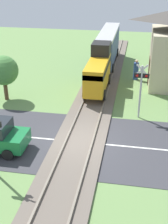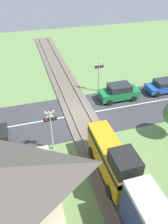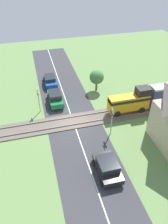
% 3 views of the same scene
% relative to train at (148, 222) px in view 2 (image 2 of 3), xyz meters
% --- Properties ---
extents(ground_plane, '(60.00, 60.00, 0.00)m').
position_rel_train_xyz_m(ground_plane, '(0.00, -11.42, -1.87)').
color(ground_plane, '#66894C').
extents(road_surface, '(48.00, 6.40, 0.02)m').
position_rel_train_xyz_m(road_surface, '(0.00, -11.42, -1.86)').
color(road_surface, '#38383D').
rests_on(road_surface, ground_plane).
extents(track_bed, '(2.80, 48.00, 0.24)m').
position_rel_train_xyz_m(track_bed, '(0.00, -11.42, -1.81)').
color(track_bed, '#665B51').
rests_on(track_bed, ground_plane).
extents(train, '(1.58, 13.54, 3.18)m').
position_rel_train_xyz_m(train, '(0.00, 0.00, 0.00)').
color(train, gold).
rests_on(train, track_bed).
extents(car_near_crossing, '(3.93, 1.82, 1.65)m').
position_rel_train_xyz_m(car_near_crossing, '(-4.48, -12.86, -1.03)').
color(car_near_crossing, '#197038').
rests_on(car_near_crossing, ground_plane).
extents(car_behind_queue, '(3.89, 1.82, 1.37)m').
position_rel_train_xyz_m(car_behind_queue, '(-9.69, -12.86, -1.14)').
color(car_behind_queue, '#1E4CA8').
rests_on(car_behind_queue, ground_plane).
extents(crossing_signal_west_approach, '(0.90, 0.18, 3.50)m').
position_rel_train_xyz_m(crossing_signal_west_approach, '(-3.09, -15.04, 0.35)').
color(crossing_signal_west_approach, '#B7B7B7').
rests_on(crossing_signal_west_approach, ground_plane).
extents(crossing_signal_east_approach, '(0.90, 0.18, 3.50)m').
position_rel_train_xyz_m(crossing_signal_east_approach, '(3.09, -7.79, 0.35)').
color(crossing_signal_east_approach, '#B7B7B7').
rests_on(crossing_signal_east_approach, ground_plane).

